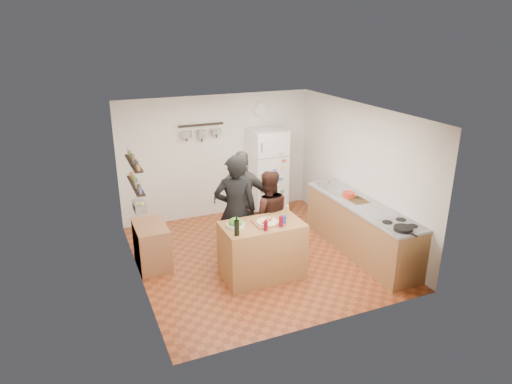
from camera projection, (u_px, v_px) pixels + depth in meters
name	position (u px, v px, depth m)	size (l,w,h in m)	color
room_shell	(249.00, 181.00, 7.82)	(4.20, 4.20, 4.20)	brown
prep_island	(262.00, 250.00, 7.14)	(1.25, 0.72, 0.91)	#956336
pizza_board	(268.00, 223.00, 6.99)	(0.42, 0.34, 0.02)	brown
pizza	(268.00, 222.00, 6.98)	(0.34, 0.34, 0.02)	beige
salad_bowl	(235.00, 225.00, 6.86)	(0.27, 0.27, 0.05)	silver
wine_bottle	(237.00, 228.00, 6.57)	(0.08, 0.08, 0.23)	black
wine_glass_near	(266.00, 226.00, 6.73)	(0.06, 0.06, 0.15)	#590714
wine_glass_far	(281.00, 221.00, 6.86)	(0.07, 0.07, 0.16)	#5F0817
pepper_mill	(287.00, 213.00, 7.16)	(0.05, 0.05, 0.17)	#A98346
salt_canister	(283.00, 220.00, 6.96)	(0.08, 0.08, 0.13)	navy
person_left	(235.00, 211.00, 7.37)	(0.69, 0.45, 1.88)	black
person_center	(268.00, 215.00, 7.65)	(0.75, 0.59, 1.55)	black
person_back	(243.00, 200.00, 7.98)	(1.04, 0.43, 1.77)	#322F2C
counter_run	(361.00, 228.00, 7.91)	(0.63, 2.63, 0.90)	#9E7042
stove_top	(400.00, 225.00, 6.94)	(0.60, 0.62, 0.02)	white
skillet	(403.00, 229.00, 6.72)	(0.28, 0.28, 0.05)	black
sink	(336.00, 188.00, 8.49)	(0.50, 0.80, 0.03)	silver
cutting_board	(357.00, 201.00, 7.90)	(0.30, 0.40, 0.02)	olive
red_bowl	(349.00, 195.00, 8.03)	(0.21, 0.21, 0.09)	red
fridge	(267.00, 172.00, 9.47)	(0.70, 0.68, 1.80)	white
wall_clock	(261.00, 109.00, 9.33)	(0.30, 0.30, 0.03)	silver
spice_shelf_lower	(136.00, 185.00, 6.87)	(0.12, 1.00, 0.03)	black
spice_shelf_upper	(134.00, 163.00, 6.75)	(0.12, 1.00, 0.03)	black
produce_basket	(140.00, 207.00, 7.00)	(0.18, 0.35, 0.14)	silver
side_table	(152.00, 246.00, 7.48)	(0.50, 0.80, 0.73)	#96673F
pot_rack	(201.00, 125.00, 8.85)	(0.90, 0.04, 0.04)	black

